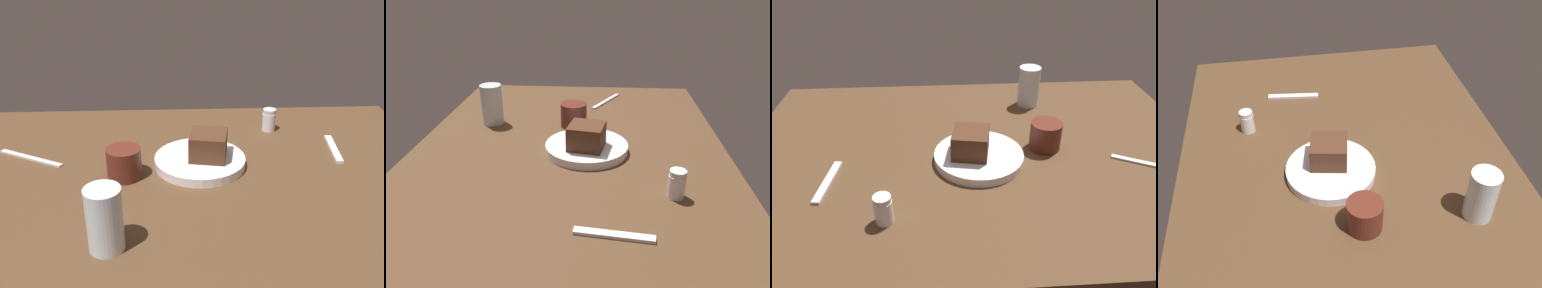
# 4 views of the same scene
# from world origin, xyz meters

# --- Properties ---
(dining_table) EXTENTS (1.20, 0.84, 0.03)m
(dining_table) POSITION_xyz_m (0.00, 0.00, 0.01)
(dining_table) COLOR #4C331E
(dining_table) RESTS_ON ground
(dessert_plate) EXTENTS (0.22, 0.22, 0.02)m
(dessert_plate) POSITION_xyz_m (-0.00, -0.05, 0.04)
(dessert_plate) COLOR silver
(dessert_plate) RESTS_ON dining_table
(chocolate_cake_slice) EXTENTS (0.10, 0.10, 0.06)m
(chocolate_cake_slice) POSITION_xyz_m (-0.02, -0.05, 0.08)
(chocolate_cake_slice) COLOR #472819
(chocolate_cake_slice) RESTS_ON dessert_plate
(salt_shaker) EXTENTS (0.04, 0.04, 0.06)m
(salt_shaker) POSITION_xyz_m (-0.21, -0.25, 0.06)
(salt_shaker) COLOR silver
(salt_shaker) RESTS_ON dining_table
(water_glass) EXTENTS (0.07, 0.07, 0.12)m
(water_glass) POSITION_xyz_m (0.18, 0.25, 0.09)
(water_glass) COLOR silver
(water_glass) RESTS_ON dining_table
(coffee_cup) EXTENTS (0.08, 0.08, 0.07)m
(coffee_cup) POSITION_xyz_m (0.18, -0.00, 0.07)
(coffee_cup) COLOR #562319
(coffee_cup) RESTS_ON dining_table
(dessert_spoon) EXTENTS (0.04, 0.15, 0.01)m
(dessert_spoon) POSITION_xyz_m (-0.35, -0.11, 0.03)
(dessert_spoon) COLOR silver
(dessert_spoon) RESTS_ON dining_table
(butter_knife) EXTENTS (0.17, 0.10, 0.01)m
(butter_knife) POSITION_xyz_m (0.42, -0.10, 0.03)
(butter_knife) COLOR silver
(butter_knife) RESTS_ON dining_table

